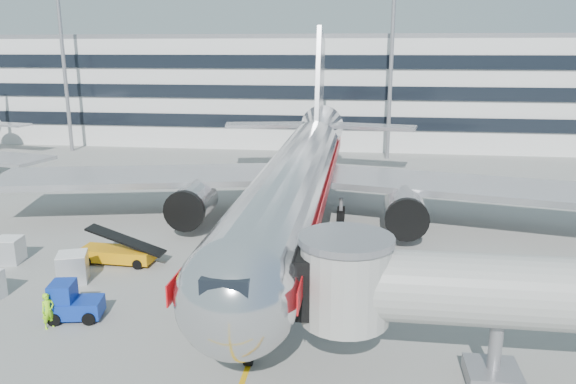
# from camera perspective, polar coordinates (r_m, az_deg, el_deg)

# --- Properties ---
(ground) EXTENTS (180.00, 180.00, 0.00)m
(ground) POSITION_cam_1_polar(r_m,az_deg,el_deg) (33.31, -1.24, -9.97)
(ground) COLOR gray
(ground) RESTS_ON ground
(lead_in_line) EXTENTS (0.25, 70.00, 0.01)m
(lead_in_line) POSITION_cam_1_polar(r_m,az_deg,el_deg) (42.53, 0.82, -4.45)
(lead_in_line) COLOR #DD9E0B
(lead_in_line) RESTS_ON ground
(main_jet) EXTENTS (50.95, 48.70, 16.06)m
(main_jet) POSITION_cam_1_polar(r_m,az_deg,el_deg) (43.03, 1.11, 1.63)
(main_jet) COLOR silver
(main_jet) RESTS_ON ground
(jet_bridge) EXTENTS (17.80, 4.50, 7.00)m
(jet_bridge) POSITION_cam_1_polar(r_m,az_deg,el_deg) (25.23, 24.52, -10.00)
(jet_bridge) COLOR silver
(jet_bridge) RESTS_ON ground
(terminal) EXTENTS (150.00, 24.25, 15.60)m
(terminal) POSITION_cam_1_polar(r_m,az_deg,el_deg) (88.26, 4.57, 10.49)
(terminal) COLOR silver
(terminal) RESTS_ON ground
(light_mast_west) EXTENTS (2.40, 1.20, 25.45)m
(light_mast_west) POSITION_cam_1_polar(r_m,az_deg,el_deg) (82.21, -22.02, 14.18)
(light_mast_west) COLOR gray
(light_mast_west) RESTS_ON ground
(light_mast_centre) EXTENTS (2.40, 1.20, 25.45)m
(light_mast_centre) POSITION_cam_1_polar(r_m,az_deg,el_deg) (72.07, 10.55, 15.07)
(light_mast_centre) COLOR gray
(light_mast_centre) RESTS_ON ground
(belt_loader) EXTENTS (5.16, 2.07, 2.45)m
(belt_loader) POSITION_cam_1_polar(r_m,az_deg,el_deg) (38.75, -16.94, -5.93)
(belt_loader) COLOR orange
(belt_loader) RESTS_ON ground
(baggage_tug) EXTENTS (2.95, 2.16, 2.04)m
(baggage_tug) POSITION_cam_1_polar(r_m,az_deg,el_deg) (31.81, -21.14, -10.47)
(baggage_tug) COLOR #0D2E99
(baggage_tug) RESTS_ON ground
(cargo_container_right) EXTENTS (1.75, 1.75, 1.68)m
(cargo_container_right) POSITION_cam_1_polar(r_m,az_deg,el_deg) (41.44, -26.47, -5.31)
(cargo_container_right) COLOR silver
(cargo_container_right) RESTS_ON ground
(cargo_container_front) EXTENTS (2.16, 2.16, 1.79)m
(cargo_container_front) POSITION_cam_1_polar(r_m,az_deg,el_deg) (36.58, -21.02, -7.16)
(cargo_container_front) COLOR silver
(cargo_container_front) RESTS_ON ground
(ramp_worker) EXTENTS (0.74, 0.81, 1.87)m
(ramp_worker) POSITION_cam_1_polar(r_m,az_deg,el_deg) (31.27, -23.20, -11.03)
(ramp_worker) COLOR #9FFF1A
(ramp_worker) RESTS_ON ground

